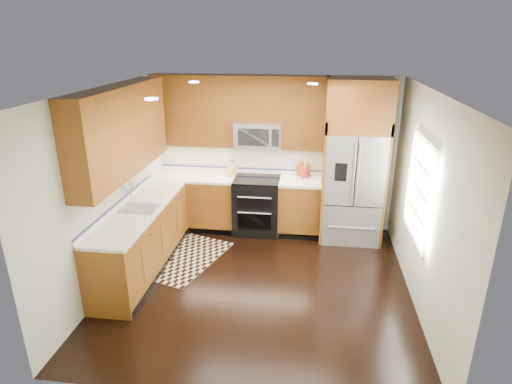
# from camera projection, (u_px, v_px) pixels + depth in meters

# --- Properties ---
(ground) EXTENTS (4.00, 4.00, 0.00)m
(ground) POSITION_uv_depth(u_px,v_px,m) (259.00, 284.00, 5.84)
(ground) COLOR black
(ground) RESTS_ON ground
(wall_back) EXTENTS (4.00, 0.02, 2.60)m
(wall_back) POSITION_uv_depth(u_px,v_px,m) (274.00, 153.00, 7.24)
(wall_back) COLOR beige
(wall_back) RESTS_ON ground
(wall_left) EXTENTS (0.02, 4.00, 2.60)m
(wall_left) POSITION_uv_depth(u_px,v_px,m) (109.00, 188.00, 5.63)
(wall_left) COLOR beige
(wall_left) RESTS_ON ground
(wall_right) EXTENTS (0.02, 4.00, 2.60)m
(wall_right) POSITION_uv_depth(u_px,v_px,m) (424.00, 203.00, 5.13)
(wall_right) COLOR beige
(wall_right) RESTS_ON ground
(window) EXTENTS (0.04, 1.10, 1.30)m
(window) POSITION_uv_depth(u_px,v_px,m) (420.00, 189.00, 5.28)
(window) COLOR white
(window) RESTS_ON ground
(base_cabinets) EXTENTS (2.85, 3.00, 0.90)m
(base_cabinets) POSITION_uv_depth(u_px,v_px,m) (188.00, 222.00, 6.67)
(base_cabinets) COLOR brown
(base_cabinets) RESTS_ON ground
(countertop) EXTENTS (2.86, 3.01, 0.04)m
(countertop) POSITION_uv_depth(u_px,v_px,m) (198.00, 192.00, 6.59)
(countertop) COLOR white
(countertop) RESTS_ON base_cabinets
(upper_cabinets) EXTENTS (2.85, 3.00, 1.15)m
(upper_cabinets) POSITION_uv_depth(u_px,v_px,m) (191.00, 119.00, 6.28)
(upper_cabinets) COLOR brown
(upper_cabinets) RESTS_ON ground
(range) EXTENTS (0.76, 0.67, 0.95)m
(range) POSITION_uv_depth(u_px,v_px,m) (257.00, 205.00, 7.25)
(range) COLOR black
(range) RESTS_ON ground
(microwave) EXTENTS (0.76, 0.40, 0.42)m
(microwave) POSITION_uv_depth(u_px,v_px,m) (258.00, 135.00, 6.96)
(microwave) COLOR #B2B2B7
(microwave) RESTS_ON ground
(refrigerator) EXTENTS (0.98, 0.75, 2.60)m
(refrigerator) POSITION_uv_depth(u_px,v_px,m) (354.00, 162.00, 6.73)
(refrigerator) COLOR #B2B2B7
(refrigerator) RESTS_ON ground
(sink_faucet) EXTENTS (0.54, 0.44, 0.37)m
(sink_faucet) POSITION_uv_depth(u_px,v_px,m) (137.00, 204.00, 5.92)
(sink_faucet) COLOR #B2B2B7
(sink_faucet) RESTS_ON countertop
(rug) EXTENTS (1.29, 1.68, 0.01)m
(rug) POSITION_uv_depth(u_px,v_px,m) (185.00, 258.00, 6.49)
(rug) COLOR black
(rug) RESTS_ON ground
(knife_block) EXTENTS (0.15, 0.17, 0.28)m
(knife_block) POSITION_uv_depth(u_px,v_px,m) (232.00, 169.00, 7.24)
(knife_block) COLOR tan
(knife_block) RESTS_ON countertop
(utensil_crock) EXTENTS (0.14, 0.14, 0.31)m
(utensil_crock) POSITION_uv_depth(u_px,v_px,m) (305.00, 172.00, 7.11)
(utensil_crock) COLOR #B61632
(utensil_crock) RESTS_ON countertop
(cutting_board) EXTENTS (0.34, 0.34, 0.02)m
(cutting_board) POSITION_uv_depth(u_px,v_px,m) (303.00, 176.00, 7.22)
(cutting_board) COLOR brown
(cutting_board) RESTS_ON countertop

